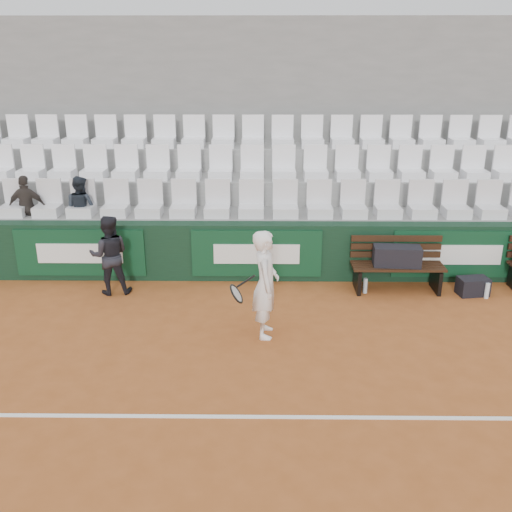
{
  "coord_description": "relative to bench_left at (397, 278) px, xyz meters",
  "views": [
    {
      "loc": [
        -0.11,
        -5.24,
        3.81
      ],
      "look_at": [
        -0.19,
        2.4,
        1.0
      ],
      "focal_mm": 40.0,
      "sensor_mm": 36.0,
      "label": 1
    }
  ],
  "objects": [
    {
      "name": "tennis_player",
      "position": [
        -2.18,
        -1.57,
        0.54
      ],
      "size": [
        0.68,
        0.56,
        1.53
      ],
      "color": "white",
      "rests_on": "ground"
    },
    {
      "name": "spectator_c",
      "position": [
        -5.44,
        1.01,
        1.35
      ],
      "size": [
        0.68,
        0.62,
        1.15
      ],
      "primitive_type": "imported",
      "rotation": [
        0.0,
        0.0,
        2.73
      ],
      "color": "#1E252E",
      "rests_on": "grandstand_tier_front"
    },
    {
      "name": "bench_left",
      "position": [
        0.0,
        0.0,
        0.0
      ],
      "size": [
        1.5,
        0.56,
        0.45
      ],
      "primitive_type": "cube",
      "color": "black",
      "rests_on": "ground"
    },
    {
      "name": "court_baseline",
      "position": [
        -2.12,
        -3.49,
        -0.22
      ],
      "size": [
        18.0,
        0.06,
        0.01
      ],
      "primitive_type": "cube",
      "color": "white",
      "rests_on": "ground"
    },
    {
      "name": "spectator_b",
      "position": [
        -6.4,
        1.01,
        1.35
      ],
      "size": [
        0.69,
        0.31,
        1.16
      ],
      "primitive_type": "imported",
      "rotation": [
        0.0,
        0.0,
        3.18
      ],
      "color": "#312B27",
      "rests_on": "grandstand_tier_front"
    },
    {
      "name": "ground",
      "position": [
        -2.12,
        -3.49,
        -0.23
      ],
      "size": [
        80.0,
        80.0,
        0.0
      ],
      "primitive_type": "plane",
      "color": "#A25324",
      "rests_on": "ground"
    },
    {
      "name": "water_bottle_far",
      "position": [
        1.39,
        -0.3,
        -0.1
      ],
      "size": [
        0.07,
        0.07,
        0.26
      ],
      "primitive_type": "cylinder",
      "color": "silver",
      "rests_on": "ground"
    },
    {
      "name": "sports_bag_left",
      "position": [
        -0.03,
        -0.01,
        0.39
      ],
      "size": [
        0.78,
        0.38,
        0.32
      ],
      "primitive_type": "cube",
      "rotation": [
        0.0,
        0.0,
        -0.07
      ],
      "color": "black",
      "rests_on": "bench_left"
    },
    {
      "name": "water_bottle_near",
      "position": [
        -0.53,
        -0.11,
        -0.1
      ],
      "size": [
        0.07,
        0.07,
        0.25
      ],
      "primitive_type": "cylinder",
      "color": "#B1C2C8",
      "rests_on": "ground"
    },
    {
      "name": "ball_kid",
      "position": [
        -4.69,
        -0.14,
        0.43
      ],
      "size": [
        0.71,
        0.6,
        1.31
      ],
      "primitive_type": "imported",
      "rotation": [
        0.0,
        0.0,
        3.31
      ],
      "color": "black",
      "rests_on": "ground"
    },
    {
      "name": "seat_row_mid",
      "position": [
        -2.12,
        1.91,
        1.54
      ],
      "size": [
        11.9,
        0.44,
        0.63
      ],
      "primitive_type": "cube",
      "color": "white",
      "rests_on": "grandstand_tier_mid"
    },
    {
      "name": "sports_bag_ground",
      "position": [
        1.21,
        -0.16,
        -0.08
      ],
      "size": [
        0.52,
        0.36,
        0.29
      ],
      "primitive_type": "cube",
      "rotation": [
        0.0,
        0.0,
        0.15
      ],
      "color": "black",
      "rests_on": "ground"
    },
    {
      "name": "grandstand_tier_back",
      "position": [
        -2.12,
        3.04,
        0.72
      ],
      "size": [
        18.0,
        0.95,
        1.9
      ],
      "primitive_type": "cube",
      "color": "#969693",
      "rests_on": "ground"
    },
    {
      "name": "seat_row_front",
      "position": [
        -2.12,
        0.96,
        1.09
      ],
      "size": [
        11.9,
        0.44,
        0.63
      ],
      "primitive_type": "cube",
      "color": "silver",
      "rests_on": "grandstand_tier_front"
    },
    {
      "name": "seat_row_back",
      "position": [
        -2.12,
        2.86,
        1.99
      ],
      "size": [
        11.9,
        0.44,
        0.63
      ],
      "primitive_type": "cube",
      "color": "white",
      "rests_on": "grandstand_tier_back"
    },
    {
      "name": "back_barrier",
      "position": [
        -2.05,
        0.5,
        0.28
      ],
      "size": [
        18.0,
        0.34,
        1.0
      ],
      "color": "black",
      "rests_on": "ground"
    },
    {
      "name": "grandstand_tier_mid",
      "position": [
        -2.12,
        2.09,
        0.5
      ],
      "size": [
        18.0,
        0.95,
        1.45
      ],
      "primitive_type": "cube",
      "color": "gray",
      "rests_on": "ground"
    },
    {
      "name": "grandstand_rear_wall",
      "position": [
        -2.12,
        3.66,
        1.98
      ],
      "size": [
        18.0,
        0.3,
        4.4
      ],
      "primitive_type": "cube",
      "color": "gray",
      "rests_on": "ground"
    },
    {
      "name": "grandstand_tier_front",
      "position": [
        -2.12,
        1.14,
        0.28
      ],
      "size": [
        18.0,
        0.95,
        1.0
      ],
      "primitive_type": "cube",
      "color": "gray",
      "rests_on": "ground"
    }
  ]
}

